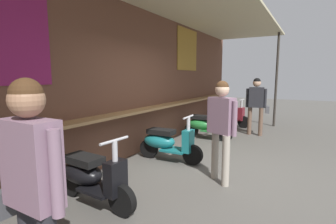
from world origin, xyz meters
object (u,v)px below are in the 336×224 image
at_px(scooter_teal, 166,142).
at_px(scooter_green, 205,125).
at_px(shopper_passing, 257,101).
at_px(scooter_black, 90,176).
at_px(shopper_with_handbag, 31,176).
at_px(scooter_maroon, 227,115).
at_px(shopper_browsing, 221,121).

xyz_separation_m(scooter_teal, scooter_green, (2.14, 0.00, 0.00)).
distance_m(scooter_teal, shopper_passing, 3.54).
bearing_deg(scooter_green, scooter_black, -89.51).
bearing_deg(scooter_green, shopper_with_handbag, -80.03).
bearing_deg(scooter_teal, scooter_maroon, 86.88).
relative_size(scooter_green, shopper_with_handbag, 0.81).
relative_size(scooter_green, scooter_maroon, 1.00).
relative_size(scooter_green, shopper_browsing, 0.84).
bearing_deg(scooter_teal, scooter_black, -93.12).
xyz_separation_m(shopper_with_handbag, shopper_browsing, (2.92, -0.37, -0.03)).
bearing_deg(shopper_passing, scooter_teal, 150.09).
bearing_deg(scooter_black, scooter_green, 93.34).
xyz_separation_m(scooter_teal, scooter_maroon, (4.23, -0.00, 0.00)).
xyz_separation_m(scooter_green, scooter_maroon, (2.09, -0.00, 0.00)).
xyz_separation_m(scooter_black, scooter_maroon, (6.28, -0.00, 0.00)).
height_order(scooter_black, shopper_passing, shopper_passing).
height_order(scooter_green, scooter_maroon, same).
distance_m(scooter_maroon, shopper_browsing, 4.93).
xyz_separation_m(scooter_black, scooter_teal, (2.05, 0.00, 0.00)).
distance_m(scooter_maroon, shopper_passing, 1.60).
bearing_deg(scooter_black, scooter_teal, 93.34).
bearing_deg(scooter_maroon, scooter_green, -85.47).
relative_size(scooter_maroon, shopper_passing, 0.83).
bearing_deg(shopper_with_handbag, scooter_green, -170.55).
relative_size(shopper_with_handbag, shopper_browsing, 1.03).
distance_m(scooter_black, scooter_green, 4.19).
relative_size(scooter_teal, scooter_maroon, 1.00).
relative_size(scooter_black, shopper_passing, 0.83).
bearing_deg(shopper_with_handbag, shopper_browsing, 172.65).
distance_m(shopper_with_handbag, shopper_passing, 6.70).
bearing_deg(scooter_teal, shopper_with_handbag, -77.89).
relative_size(scooter_black, shopper_browsing, 0.84).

